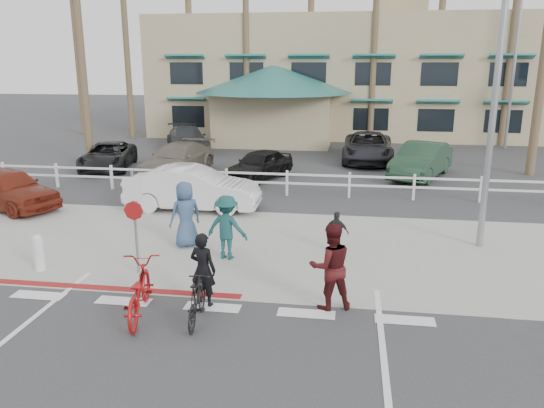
% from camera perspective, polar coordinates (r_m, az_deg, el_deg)
% --- Properties ---
extents(ground, '(140.00, 140.00, 0.00)m').
position_cam_1_polar(ground, '(11.05, -7.22, -12.38)').
color(ground, '#333335').
extents(bike_path, '(12.00, 16.00, 0.01)m').
position_cam_1_polar(bike_path, '(9.40, -10.62, -17.85)').
color(bike_path, '#333335').
rests_on(bike_path, ground).
extents(sidewalk_plaza, '(22.00, 7.00, 0.01)m').
position_cam_1_polar(sidewalk_plaza, '(15.07, -2.65, -4.57)').
color(sidewalk_plaza, gray).
rests_on(sidewalk_plaza, ground).
extents(cross_street, '(40.00, 5.00, 0.01)m').
position_cam_1_polar(cross_street, '(18.82, -0.33, -0.52)').
color(cross_street, '#333335').
rests_on(cross_street, ground).
extents(parking_lot, '(50.00, 16.00, 0.01)m').
position_cam_1_polar(parking_lot, '(28.02, 2.65, 4.68)').
color(parking_lot, '#333335').
rests_on(parking_lot, ground).
extents(curb_red, '(7.00, 0.25, 0.02)m').
position_cam_1_polar(curb_red, '(13.10, -18.67, -8.49)').
color(curb_red, maroon).
rests_on(curb_red, ground).
extents(rail_fence, '(29.40, 0.16, 1.00)m').
position_cam_1_polar(rail_fence, '(20.56, 1.90, 2.25)').
color(rail_fence, silver).
rests_on(rail_fence, ground).
extents(building, '(28.00, 16.00, 11.30)m').
position_cam_1_polar(building, '(40.42, 7.65, 15.81)').
color(building, tan).
rests_on(building, ground).
extents(sign_post, '(0.50, 0.10, 2.90)m').
position_cam_1_polar(sign_post, '(13.18, -14.54, -1.36)').
color(sign_post, gray).
rests_on(sign_post, ground).
extents(bollard_0, '(0.26, 0.26, 0.95)m').
position_cam_1_polar(bollard_0, '(14.45, -23.80, -4.80)').
color(bollard_0, silver).
rests_on(bollard_0, ground).
extents(streetlight_0, '(0.60, 2.00, 9.00)m').
position_cam_1_polar(streetlight_0, '(15.38, 22.99, 11.80)').
color(streetlight_0, gray).
rests_on(streetlight_0, ground).
extents(streetlight_1, '(0.60, 2.00, 9.50)m').
position_cam_1_polar(streetlight_1, '(34.66, 24.59, 13.27)').
color(streetlight_1, gray).
rests_on(streetlight_1, ground).
extents(palm_0, '(4.00, 4.00, 15.00)m').
position_cam_1_polar(palm_0, '(40.15, -20.44, 17.69)').
color(palm_0, '#244A1C').
rests_on(palm_0, ground).
extents(palm_1, '(4.00, 4.00, 13.00)m').
position_cam_1_polar(palm_1, '(37.47, -15.44, 16.79)').
color(palm_1, '#244A1C').
rests_on(palm_1, ground).
extents(palm_2, '(4.00, 4.00, 16.00)m').
position_cam_1_polar(palm_2, '(37.13, -8.95, 19.47)').
color(palm_2, '#244A1C').
rests_on(palm_2, ground).
extents(palm_3, '(4.00, 4.00, 14.00)m').
position_cam_1_polar(palm_3, '(35.12, -2.82, 18.25)').
color(palm_3, '#244A1C').
rests_on(palm_3, ground).
extents(palm_4, '(4.00, 4.00, 15.00)m').
position_cam_1_polar(palm_4, '(35.60, 4.20, 18.99)').
color(palm_4, '#244A1C').
rests_on(palm_4, ground).
extents(palm_5, '(4.00, 4.00, 13.00)m').
position_cam_1_polar(palm_5, '(34.46, 10.99, 17.23)').
color(palm_5, '#244A1C').
rests_on(palm_5, ground).
extents(palm_6, '(4.00, 4.00, 17.00)m').
position_cam_1_polar(palm_6, '(35.96, 17.88, 19.91)').
color(palm_6, '#244A1C').
rests_on(palm_6, ground).
extents(palm_7, '(4.00, 4.00, 14.00)m').
position_cam_1_polar(palm_7, '(35.68, 24.56, 16.92)').
color(palm_7, '#244A1C').
rests_on(palm_7, ground).
extents(palm_10, '(4.00, 4.00, 12.00)m').
position_cam_1_polar(palm_10, '(27.56, -19.97, 16.18)').
color(palm_10, '#244A1C').
rests_on(palm_10, ground).
extents(bike_red, '(1.19, 2.26, 1.13)m').
position_cam_1_polar(bike_red, '(11.25, -14.18, -9.02)').
color(bike_red, '#9E1011').
rests_on(bike_red, ground).
extents(rider_red, '(0.67, 0.53, 1.63)m').
position_cam_1_polar(rider_red, '(11.39, -7.43, -7.00)').
color(rider_red, black).
rests_on(rider_red, ground).
extents(bike_black, '(0.54, 1.57, 0.93)m').
position_cam_1_polar(bike_black, '(10.82, -8.09, -10.29)').
color(bike_black, black).
rests_on(bike_black, ground).
extents(rider_black, '(1.09, 0.96, 1.88)m').
position_cam_1_polar(rider_black, '(11.19, 6.32, -6.68)').
color(rider_black, '#421012').
rests_on(rider_black, ground).
extents(pedestrian_a, '(1.21, 0.83, 1.72)m').
position_cam_1_polar(pedestrian_a, '(13.97, -4.88, -2.52)').
color(pedestrian_a, '#164344').
rests_on(pedestrian_a, ground).
extents(pedestrian_child, '(0.72, 0.43, 1.14)m').
position_cam_1_polar(pedestrian_child, '(14.58, 6.97, -3.00)').
color(pedestrian_child, '#232326').
rests_on(pedestrian_child, ground).
extents(pedestrian_b, '(1.08, 1.05, 1.87)m').
position_cam_1_polar(pedestrian_b, '(15.01, -9.29, -1.11)').
color(pedestrian_b, '#364E72').
rests_on(pedestrian_b, ground).
extents(car_white_sedan, '(4.69, 1.69, 1.54)m').
position_cam_1_polar(car_white_sedan, '(18.75, -8.49, 1.67)').
color(car_white_sedan, silver).
rests_on(car_white_sedan, ground).
extents(car_red_compact, '(4.60, 3.29, 1.45)m').
position_cam_1_polar(car_red_compact, '(20.95, -26.52, 1.52)').
color(car_red_compact, maroon).
rests_on(car_red_compact, ground).
extents(lot_car_0, '(3.09, 4.98, 1.29)m').
position_cam_1_polar(lot_car_0, '(26.92, -17.23, 4.97)').
color(lot_car_0, black).
rests_on(lot_car_0, ground).
extents(lot_car_1, '(2.81, 5.18, 1.43)m').
position_cam_1_polar(lot_car_1, '(24.80, -10.17, 4.75)').
color(lot_car_1, '#655D4F').
rests_on(lot_car_1, ground).
extents(lot_car_2, '(2.97, 4.16, 1.32)m').
position_cam_1_polar(lot_car_2, '(23.45, -1.37, 4.26)').
color(lot_car_2, black).
rests_on(lot_car_2, ground).
extents(lot_car_3, '(3.36, 4.97, 1.55)m').
position_cam_1_polar(lot_car_3, '(24.72, 15.75, 4.54)').
color(lot_car_3, '#1F3C27').
rests_on(lot_car_3, ground).
extents(lot_car_4, '(3.91, 5.35, 1.44)m').
position_cam_1_polar(lot_car_4, '(31.32, -9.10, 6.94)').
color(lot_car_4, '#2C2E33').
rests_on(lot_car_4, ground).
extents(lot_car_5, '(2.64, 5.48, 1.51)m').
position_cam_1_polar(lot_car_5, '(28.12, 10.27, 6.04)').
color(lot_car_5, black).
rests_on(lot_car_5, ground).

